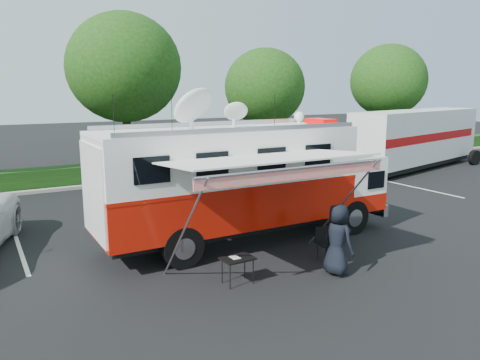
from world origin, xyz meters
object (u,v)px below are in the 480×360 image
object	(u,v)px
command_truck	(246,180)
folding_table	(238,259)
semi_trailer	(417,138)
trash_bin	(337,234)

from	to	relation	value
command_truck	folding_table	world-z (taller)	command_truck
folding_table	semi_trailer	distance (m)	20.73
folding_table	trash_bin	world-z (taller)	trash_bin
folding_table	trash_bin	bearing A→B (deg)	13.84
folding_table	semi_trailer	size ratio (longest dim) A/B	0.07
trash_bin	semi_trailer	size ratio (longest dim) A/B	0.06
command_truck	folding_table	distance (m)	3.67
command_truck	folding_table	bearing A→B (deg)	-123.85
command_truck	trash_bin	world-z (taller)	command_truck
folding_table	trash_bin	distance (m)	4.31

